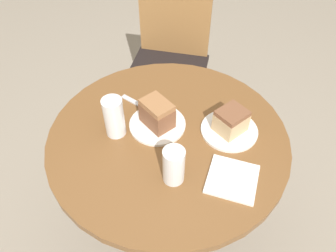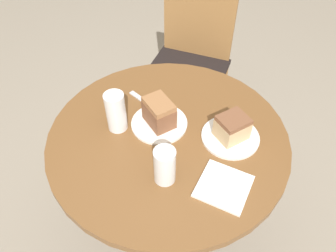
% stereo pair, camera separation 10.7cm
% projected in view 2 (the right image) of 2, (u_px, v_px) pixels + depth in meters
% --- Properties ---
extents(ground_plane, '(8.00, 8.00, 0.00)m').
position_uv_depth(ground_plane, '(168.00, 233.00, 1.63)').
color(ground_plane, gray).
extents(table, '(0.81, 0.81, 0.73)m').
position_uv_depth(table, '(168.00, 165.00, 1.23)').
color(table, brown).
rests_on(table, ground_plane).
extents(chair, '(0.48, 0.49, 0.95)m').
position_uv_depth(chair, '(189.00, 62.00, 1.80)').
color(chair, olive).
rests_on(chair, ground_plane).
extents(plate_near, '(0.19, 0.19, 0.01)m').
position_uv_depth(plate_near, '(159.00, 123.00, 1.13)').
color(plate_near, white).
rests_on(plate_near, table).
extents(plate_far, '(0.19, 0.19, 0.01)m').
position_uv_depth(plate_far, '(230.00, 137.00, 1.09)').
color(plate_far, white).
rests_on(plate_far, table).
extents(cake_slice_near, '(0.13, 0.13, 0.09)m').
position_uv_depth(cake_slice_near, '(159.00, 113.00, 1.09)').
color(cake_slice_near, brown).
rests_on(cake_slice_near, plate_near).
extents(cake_slice_far, '(0.12, 0.12, 0.08)m').
position_uv_depth(cake_slice_far, '(232.00, 127.00, 1.05)').
color(cake_slice_far, tan).
rests_on(cake_slice_far, plate_far).
extents(glass_lemonade, '(0.07, 0.07, 0.14)m').
position_uv_depth(glass_lemonade, '(116.00, 113.00, 1.08)').
color(glass_lemonade, beige).
rests_on(glass_lemonade, table).
extents(glass_water, '(0.06, 0.06, 0.12)m').
position_uv_depth(glass_water, '(165.00, 167.00, 0.94)').
color(glass_water, silver).
rests_on(glass_water, table).
extents(napkin_stack, '(0.18, 0.18, 0.01)m').
position_uv_depth(napkin_stack, '(224.00, 186.00, 0.95)').
color(napkin_stack, white).
rests_on(napkin_stack, table).
extents(fork, '(0.15, 0.11, 0.00)m').
position_uv_depth(fork, '(146.00, 102.00, 1.21)').
color(fork, silver).
rests_on(fork, table).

